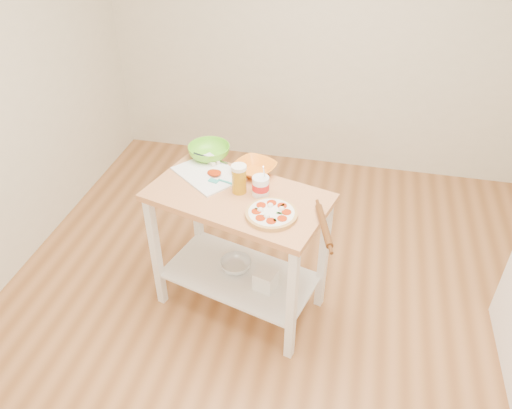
{
  "coord_description": "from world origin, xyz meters",
  "views": [
    {
      "loc": [
        0.3,
        -2.02,
        2.57
      ],
      "look_at": [
        -0.22,
        0.29,
        0.83
      ],
      "focal_mm": 35.0,
      "sensor_mm": 36.0,
      "label": 1
    }
  ],
  "objects_px": {
    "yogurt_tub": "(261,186)",
    "shelf_bin": "(266,280)",
    "prep_island": "(239,229)",
    "green_bowl": "(209,152)",
    "pizza": "(271,213)",
    "orange_bowl": "(254,168)",
    "spatula": "(220,181)",
    "knife": "(204,157)",
    "shelf_glass_bowl": "(236,265)",
    "beer_pint": "(239,179)",
    "rolling_pin": "(324,226)",
    "cutting_board": "(209,173)"
  },
  "relations": [
    {
      "from": "prep_island",
      "to": "pizza",
      "type": "xyz_separation_m",
      "value": [
        0.23,
        -0.16,
        0.27
      ]
    },
    {
      "from": "green_bowl",
      "to": "yogurt_tub",
      "type": "xyz_separation_m",
      "value": [
        0.41,
        -0.34,
        0.02
      ]
    },
    {
      "from": "shelf_bin",
      "to": "shelf_glass_bowl",
      "type": "bearing_deg",
      "value": 152.25
    },
    {
      "from": "prep_island",
      "to": "pizza",
      "type": "relative_size",
      "value": 4.01
    },
    {
      "from": "pizza",
      "to": "orange_bowl",
      "type": "relative_size",
      "value": 1.16
    },
    {
      "from": "shelf_bin",
      "to": "spatula",
      "type": "bearing_deg",
      "value": 153.19
    },
    {
      "from": "orange_bowl",
      "to": "shelf_bin",
      "type": "bearing_deg",
      "value": -65.86
    },
    {
      "from": "yogurt_tub",
      "to": "green_bowl",
      "type": "bearing_deg",
      "value": 140.83
    },
    {
      "from": "prep_island",
      "to": "beer_pint",
      "type": "xyz_separation_m",
      "value": [
        0.0,
        0.03,
        0.35
      ]
    },
    {
      "from": "yogurt_tub",
      "to": "shelf_bin",
      "type": "bearing_deg",
      "value": -60.45
    },
    {
      "from": "green_bowl",
      "to": "spatula",
      "type": "bearing_deg",
      "value": -61.45
    },
    {
      "from": "pizza",
      "to": "beer_pint",
      "type": "distance_m",
      "value": 0.3
    },
    {
      "from": "pizza",
      "to": "green_bowl",
      "type": "bearing_deg",
      "value": 134.56
    },
    {
      "from": "shelf_bin",
      "to": "prep_island",
      "type": "bearing_deg",
      "value": 158.56
    },
    {
      "from": "shelf_glass_bowl",
      "to": "pizza",
      "type": "bearing_deg",
      "value": -36.78
    },
    {
      "from": "beer_pint",
      "to": "yogurt_tub",
      "type": "bearing_deg",
      "value": -0.95
    },
    {
      "from": "beer_pint",
      "to": "shelf_glass_bowl",
      "type": "xyz_separation_m",
      "value": [
        -0.04,
        0.01,
        -0.7
      ]
    },
    {
      "from": "orange_bowl",
      "to": "prep_island",
      "type": "bearing_deg",
      "value": -99.4
    },
    {
      "from": "shelf_glass_bowl",
      "to": "prep_island",
      "type": "bearing_deg",
      "value": -49.56
    },
    {
      "from": "pizza",
      "to": "shelf_glass_bowl",
      "type": "height_order",
      "value": "pizza"
    },
    {
      "from": "cutting_board",
      "to": "spatula",
      "type": "relative_size",
      "value": 3.17
    },
    {
      "from": "prep_island",
      "to": "yogurt_tub",
      "type": "xyz_separation_m",
      "value": [
        0.13,
        0.03,
        0.32
      ]
    },
    {
      "from": "spatula",
      "to": "knife",
      "type": "distance_m",
      "value": 0.3
    },
    {
      "from": "knife",
      "to": "rolling_pin",
      "type": "distance_m",
      "value": 0.99
    },
    {
      "from": "rolling_pin",
      "to": "shelf_bin",
      "type": "distance_m",
      "value": 0.7
    },
    {
      "from": "pizza",
      "to": "shelf_glass_bowl",
      "type": "relative_size",
      "value": 1.39
    },
    {
      "from": "spatula",
      "to": "beer_pint",
      "type": "distance_m",
      "value": 0.16
    },
    {
      "from": "green_bowl",
      "to": "rolling_pin",
      "type": "relative_size",
      "value": 0.8
    },
    {
      "from": "spatula",
      "to": "rolling_pin",
      "type": "height_order",
      "value": "rolling_pin"
    },
    {
      "from": "orange_bowl",
      "to": "shelf_bin",
      "type": "distance_m",
      "value": 0.71
    },
    {
      "from": "knife",
      "to": "beer_pint",
      "type": "distance_m",
      "value": 0.44
    },
    {
      "from": "spatula",
      "to": "orange_bowl",
      "type": "bearing_deg",
      "value": 59.04
    },
    {
      "from": "spatula",
      "to": "beer_pint",
      "type": "bearing_deg",
      "value": -7.15
    },
    {
      "from": "yogurt_tub",
      "to": "orange_bowl",
      "type": "bearing_deg",
      "value": 111.46
    },
    {
      "from": "spatula",
      "to": "cutting_board",
      "type": "bearing_deg",
      "value": 153.56
    },
    {
      "from": "spatula",
      "to": "shelf_bin",
      "type": "distance_m",
      "value": 0.69
    },
    {
      "from": "prep_island",
      "to": "cutting_board",
      "type": "distance_m",
      "value": 0.39
    },
    {
      "from": "prep_island",
      "to": "spatula",
      "type": "height_order",
      "value": "spatula"
    },
    {
      "from": "prep_island",
      "to": "knife",
      "type": "relative_size",
      "value": 4.33
    },
    {
      "from": "orange_bowl",
      "to": "yogurt_tub",
      "type": "relative_size",
      "value": 1.17
    },
    {
      "from": "yogurt_tub",
      "to": "shelf_bin",
      "type": "relative_size",
      "value": 1.68
    },
    {
      "from": "yogurt_tub",
      "to": "pizza",
      "type": "bearing_deg",
      "value": -61.57
    },
    {
      "from": "yogurt_tub",
      "to": "prep_island",
      "type": "bearing_deg",
      "value": -167.16
    },
    {
      "from": "prep_island",
      "to": "green_bowl",
      "type": "distance_m",
      "value": 0.55
    },
    {
      "from": "prep_island",
      "to": "pizza",
      "type": "bearing_deg",
      "value": -34.04
    },
    {
      "from": "rolling_pin",
      "to": "pizza",
      "type": "bearing_deg",
      "value": 170.89
    },
    {
      "from": "beer_pint",
      "to": "prep_island",
      "type": "bearing_deg",
      "value": -93.23
    },
    {
      "from": "prep_island",
      "to": "rolling_pin",
      "type": "xyz_separation_m",
      "value": [
        0.52,
        -0.2,
        0.28
      ]
    },
    {
      "from": "spatula",
      "to": "rolling_pin",
      "type": "relative_size",
      "value": 0.47
    },
    {
      "from": "green_bowl",
      "to": "beer_pint",
      "type": "xyz_separation_m",
      "value": [
        0.29,
        -0.34,
        0.05
      ]
    }
  ]
}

